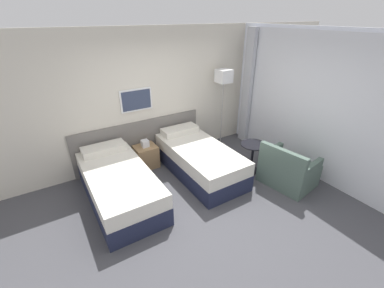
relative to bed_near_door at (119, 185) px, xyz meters
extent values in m
plane|color=#47474C|center=(1.16, -0.89, -0.30)|extent=(16.00, 16.00, 0.00)
cube|color=beige|center=(1.16, 1.07, 1.05)|extent=(10.00, 0.06, 2.70)
cube|color=slate|center=(0.81, 1.02, 0.17)|extent=(2.75, 0.04, 0.93)
cube|color=white|center=(0.81, 1.03, 1.08)|extent=(0.64, 0.03, 0.44)
cube|color=#333D56|center=(0.81, 1.01, 1.08)|extent=(0.58, 0.01, 0.38)
cube|color=white|center=(3.54, -1.17, 1.05)|extent=(0.06, 4.44, 2.70)
cube|color=silver|center=(3.49, -1.17, 1.02)|extent=(0.03, 4.08, 2.64)
cube|color=#B7BAC1|center=(3.41, 0.69, 1.02)|extent=(0.10, 0.24, 2.64)
cube|color=#1E233D|center=(0.00, -0.02, -0.14)|extent=(0.98, 2.04, 0.32)
cube|color=silver|center=(0.00, -0.02, 0.15)|extent=(0.97, 2.02, 0.26)
cube|color=silver|center=(0.00, 0.76, 0.34)|extent=(0.78, 0.34, 0.13)
cube|color=#1E233D|center=(1.62, -0.02, -0.14)|extent=(0.98, 2.04, 0.32)
cube|color=silver|center=(1.62, -0.02, 0.15)|extent=(0.97, 2.02, 0.26)
cube|color=silver|center=(1.62, 0.76, 0.34)|extent=(0.78, 0.34, 0.13)
cube|color=#9E7A51|center=(0.81, 0.77, -0.06)|extent=(0.44, 0.40, 0.46)
cube|color=white|center=(0.81, 0.77, 0.24)|extent=(0.14, 0.14, 0.14)
cylinder|color=#9E9993|center=(2.72, 0.73, -0.29)|extent=(0.24, 0.24, 0.02)
cylinder|color=#9E9993|center=(2.72, 0.73, 0.48)|extent=(0.02, 0.02, 1.52)
cube|color=white|center=(2.72, 0.73, 1.38)|extent=(0.29, 0.29, 0.28)
cylinder|color=black|center=(2.55, -0.51, -0.29)|extent=(0.33, 0.33, 0.01)
cylinder|color=black|center=(2.55, -0.51, 0.00)|extent=(0.05, 0.05, 0.57)
cylinder|color=black|center=(2.55, -0.51, 0.30)|extent=(0.50, 0.50, 0.02)
cube|color=#4C6056|center=(2.84, -1.19, -0.09)|extent=(0.87, 0.99, 0.42)
cube|color=#4C6056|center=(2.52, -1.24, 0.32)|extent=(0.24, 0.89, 0.40)
cube|color=#4C6056|center=(2.90, -1.58, 0.21)|extent=(0.64, 0.19, 0.18)
cube|color=#4C6056|center=(2.78, -0.80, 0.21)|extent=(0.64, 0.19, 0.18)
camera|label=1|loc=(-0.82, -3.67, 2.58)|focal=24.00mm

